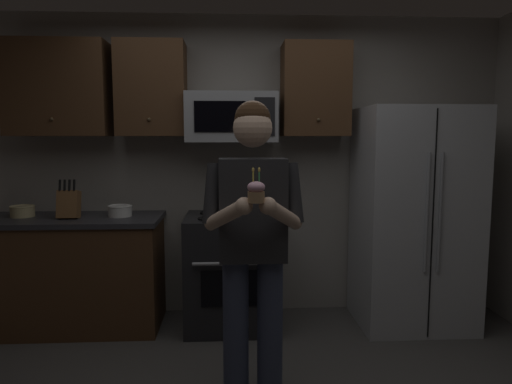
% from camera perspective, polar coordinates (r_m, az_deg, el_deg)
% --- Properties ---
extents(wall_back, '(4.40, 0.10, 2.60)m').
position_cam_1_polar(wall_back, '(4.17, -0.94, 3.12)').
color(wall_back, gray).
rests_on(wall_back, ground).
extents(oven_range, '(0.76, 0.70, 0.93)m').
position_cam_1_polar(oven_range, '(3.92, -2.91, -9.58)').
color(oven_range, black).
rests_on(oven_range, ground).
extents(microwave, '(0.74, 0.41, 0.40)m').
position_cam_1_polar(microwave, '(3.89, -3.03, 9.06)').
color(microwave, '#9EA0A5').
extents(refrigerator, '(0.90, 0.75, 1.80)m').
position_cam_1_polar(refrigerator, '(4.07, 18.70, -2.97)').
color(refrigerator, '#B7BABF').
rests_on(refrigerator, ground).
extents(cabinet_row_upper, '(2.78, 0.36, 0.76)m').
position_cam_1_polar(cabinet_row_upper, '(3.99, -11.52, 12.18)').
color(cabinet_row_upper, '#4C301C').
extents(counter_left, '(1.44, 0.66, 0.92)m').
position_cam_1_polar(counter_left, '(4.14, -21.44, -9.13)').
color(counter_left, '#4C301C').
rests_on(counter_left, ground).
extents(knife_block, '(0.16, 0.15, 0.32)m').
position_cam_1_polar(knife_block, '(3.98, -21.92, -1.36)').
color(knife_block, brown).
rests_on(knife_block, counter_left).
extents(bowl_large_white, '(0.20, 0.20, 0.09)m').
position_cam_1_polar(bowl_large_white, '(3.95, -16.29, -2.18)').
color(bowl_large_white, white).
rests_on(bowl_large_white, counter_left).
extents(bowl_small_colored, '(0.19, 0.19, 0.09)m').
position_cam_1_polar(bowl_small_colored, '(4.22, -26.64, -2.08)').
color(bowl_small_colored, beige).
rests_on(bowl_small_colored, counter_left).
extents(person, '(0.60, 0.48, 1.76)m').
position_cam_1_polar(person, '(2.67, -0.38, -5.48)').
color(person, '#383F59').
rests_on(person, ground).
extents(cupcake, '(0.09, 0.09, 0.17)m').
position_cam_1_polar(cupcake, '(2.29, 0.02, 0.07)').
color(cupcake, '#A87F56').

